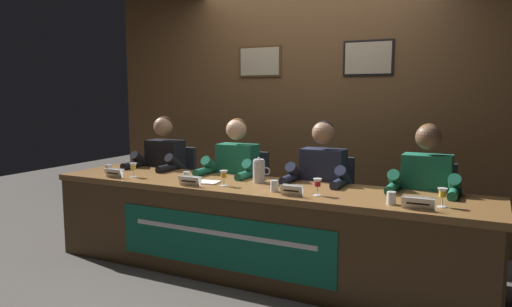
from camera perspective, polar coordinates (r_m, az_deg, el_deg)
ground_plane at (r=3.98m, az=0.00°, el=-14.09°), size 12.00×12.00×0.00m
wall_back_panelled at (r=4.90m, az=6.86°, el=5.51°), size 4.80×0.14×2.60m
conference_table at (r=3.73m, az=-0.80°, el=-7.44°), size 3.60×0.76×0.73m
chair_far_left at (r=4.95m, az=-9.97°, el=-4.66°), size 0.44×0.44×0.90m
panelist_far_left at (r=4.74m, az=-11.48°, el=-1.82°), size 0.51×0.48×1.23m
nameplate_far_left at (r=4.26m, az=-16.75°, el=-2.27°), size 0.18×0.06×0.08m
juice_glass_far_left at (r=4.23m, az=-14.61°, el=-1.62°), size 0.06×0.06×0.12m
water_cup_far_left at (r=4.46m, az=-17.38°, el=-1.90°), size 0.06×0.06×0.08m
chair_center_left at (r=4.51m, az=-1.49°, el=-5.71°), size 0.44×0.44×0.90m
panelist_center_left at (r=4.29m, az=-2.76°, el=-2.65°), size 0.51×0.48×1.23m
nameplate_center_left at (r=3.75m, az=-7.99°, el=-3.31°), size 0.19×0.06×0.08m
juice_glass_center_left at (r=3.71m, az=-3.92°, el=-2.63°), size 0.06×0.06×0.12m
water_cup_center_left at (r=3.92m, az=-8.39°, el=-2.86°), size 0.06×0.06×0.08m
chair_center_right at (r=4.20m, az=8.57°, el=-6.79°), size 0.44×0.44×0.90m
panelist_center_right at (r=3.95m, az=7.74°, el=-3.56°), size 0.51×0.48×1.23m
nameplate_center_right at (r=3.37m, az=4.36°, el=-4.46°), size 0.17×0.06×0.08m
juice_glass_center_right at (r=3.39m, az=7.43°, el=-3.64°), size 0.06×0.06×0.12m
water_cup_center_right at (r=3.50m, az=2.23°, el=-4.02°), size 0.06×0.06×0.08m
chair_far_right at (r=4.03m, az=19.90°, el=-7.76°), size 0.44×0.44×0.90m
panelist_far_right at (r=3.77m, az=19.71°, el=-4.45°), size 0.51×0.48×1.23m
nameplate_far_right at (r=3.14m, az=19.00°, el=-5.71°), size 0.20×0.06×0.08m
juice_glass_far_right at (r=3.25m, az=21.60°, el=-4.56°), size 0.06×0.06×0.12m
water_cup_far_right at (r=3.23m, az=16.03°, el=-5.28°), size 0.06×0.06×0.08m
water_pitcher_central at (r=3.85m, az=0.38°, el=-2.13°), size 0.15×0.10×0.21m
document_stack_center_left at (r=3.87m, az=-6.06°, el=-3.46°), size 0.23×0.18×0.01m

